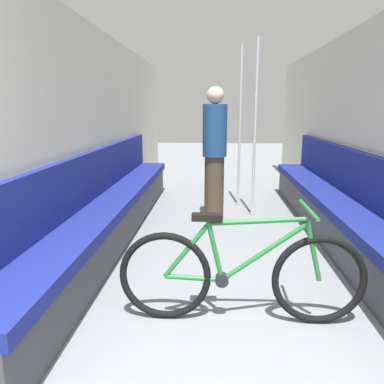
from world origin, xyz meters
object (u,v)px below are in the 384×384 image
Objects in this scene: bench_seat_row_left at (111,210)px; bicycle at (241,275)px; grab_pole_far at (240,130)px; passenger_standing at (215,153)px; grab_pole_near at (255,132)px; bench_seat_row_right at (341,214)px.

bench_seat_row_left is 2.05m from bicycle.
bench_seat_row_left is at bearing 136.71° from bicycle.
bicycle is 3.27m from grab_pole_far.
bicycle is 2.42m from passenger_standing.
grab_pole_near is 0.64m from passenger_standing.
bench_seat_row_right is at bearing -58.18° from grab_pole_far.
bicycle is at bearing -151.21° from passenger_standing.
bicycle is at bearing -97.24° from grab_pole_near.
bench_seat_row_right is (2.47, 0.00, 0.00)m from bench_seat_row_left.
grab_pole_near and grab_pole_far have the same top height.
grab_pole_far is at bearing 93.89° from bicycle.
bench_seat_row_right is at bearing -95.76° from passenger_standing.
bench_seat_row_left is 2.10m from grab_pole_near.
passenger_standing is (-0.36, -0.81, -0.25)m from grab_pole_far.
passenger_standing reaches higher than bicycle.
grab_pole_near is 0.56m from grab_pole_far.
passenger_standing is at bearing 101.52° from bicycle.
grab_pole_near is at bearing 89.78° from bicycle.
bench_seat_row_right reaches higher than bicycle.
bench_seat_row_left is at bearing -147.41° from grab_pole_near.
grab_pole_far is (-0.16, 0.54, 0.00)m from grab_pole_near.
grab_pole_near is (1.64, 1.05, 0.79)m from bench_seat_row_left.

